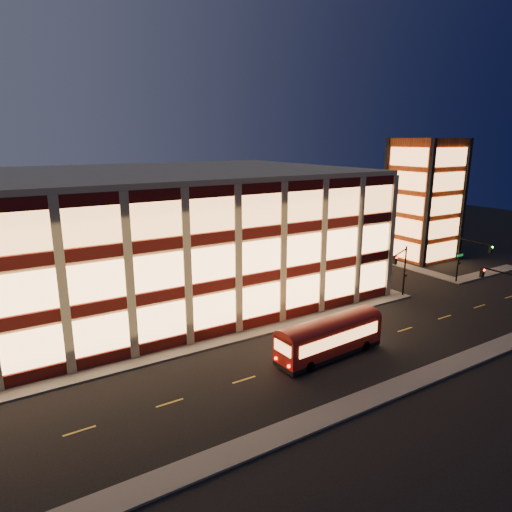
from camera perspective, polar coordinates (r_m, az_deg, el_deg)
ground at (r=41.58m, az=-3.33°, el=-11.00°), size 200.00×200.00×0.00m
sidewalk_office_south at (r=41.19m, az=-7.76°, el=-11.26°), size 54.00×2.00×0.15m
sidewalk_office_east at (r=66.98m, az=7.06°, el=-1.08°), size 2.00×30.00×0.15m
sidewalk_tower_south at (r=69.37m, az=26.66°, el=-2.00°), size 14.00×2.00×0.15m
sidewalk_tower_west at (r=74.19m, az=13.71°, el=0.13°), size 2.00×30.00×0.15m
sidewalk_near at (r=32.16m, az=8.47°, el=-19.26°), size 100.00×2.00×0.15m
office_building at (r=53.25m, az=-14.99°, el=2.45°), size 50.45×30.45×14.50m
stair_tower at (r=73.74m, az=20.20°, el=6.64°), size 8.60×8.60×18.00m
traffic_signal_far at (r=53.82m, az=17.73°, el=-1.06°), size 3.79×1.87×6.00m
traffic_signal_right at (r=62.20m, az=25.15°, el=0.27°), size 1.20×4.37×6.00m
traffic_signal_near at (r=48.74m, az=28.78°, el=-3.75°), size 0.32×4.45×6.00m
trolley_bus at (r=39.27m, az=9.20°, el=-9.72°), size 10.21×3.18×3.41m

